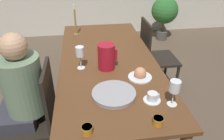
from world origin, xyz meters
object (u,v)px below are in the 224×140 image
Objects in this scene: bread_plate at (140,74)px; teacup_across at (106,46)px; chair_person_side at (37,116)px; serving_tray at (114,94)px; candlestick_tall at (76,23)px; person_seated at (21,94)px; jam_jar_red at (87,129)px; potted_plant at (165,12)px; wine_glass_water at (80,53)px; red_pitcher at (106,57)px; teacup_near_person at (152,97)px; jam_jar_amber at (158,121)px; chair_opposite at (154,56)px; wine_glass_juice at (175,88)px.

teacup_across is at bearing 109.61° from bread_plate.
chair_person_side is 0.67m from serving_tray.
candlestick_tall is (-0.51, 1.03, 0.11)m from bread_plate.
person_seated is 18.02× the size of jam_jar_red.
chair_person_side is 3.25m from potted_plant.
teacup_across is at bearing -49.08° from person_seated.
potted_plant is (1.14, 2.50, -0.23)m from bread_plate.
person_seated reaches higher than wine_glass_water.
red_pitcher reaches higher than teacup_near_person.
teacup_near_person is 0.15× the size of potted_plant.
bread_plate is (0.47, -0.23, -0.12)m from wine_glass_water.
jam_jar_amber is 1.00× the size of jam_jar_red.
jam_jar_red is (-0.20, -0.73, -0.08)m from red_pitcher.
potted_plant is (0.73, 1.66, 0.06)m from chair_opposite.
red_pitcher is at bearing -71.54° from person_seated.
bread_plate is at bearing -25.75° from chair_opposite.
candlestick_tall is (0.34, 1.10, 0.39)m from chair_person_side.
teacup_near_person is (0.48, -0.53, -0.12)m from wine_glass_water.
jam_jar_red is (-0.42, -0.01, 0.00)m from jam_jar_amber.
serving_tray is at bearing -104.05° from person_seated.
person_seated is 9.82× the size of teacup_across.
bread_plate reaches higher than teacup_across.
candlestick_tall reaches higher than teacup_near_person.
chair_person_side and chair_opposite have the same top height.
wine_glass_water is at bearing -60.87° from person_seated.
wine_glass_juice is (0.60, -0.59, -0.01)m from wine_glass_water.
chair_opposite is 1.27m from serving_tray.
teacup_near_person is 0.92m from teacup_across.
chair_person_side is at bearing 163.32° from wine_glass_juice.
wine_glass_juice is 0.25m from jam_jar_amber.
person_seated is 3.39× the size of candlestick_tall.
person_seated is at bearing 164.25° from teacup_near_person.
serving_tray is (0.60, -0.14, 0.27)m from chair_person_side.
serving_tray is 0.39m from jam_jar_amber.
red_pitcher is (-0.66, -0.65, 0.36)m from chair_opposite.
chair_person_side is 0.75m from red_pitcher.
chair_person_side is at bearing -142.17° from wine_glass_water.
wine_glass_water is at bearing -52.17° from chair_person_side.
chair_person_side is 14.07× the size of jam_jar_red.
red_pitcher is 3.37× the size of jam_jar_amber.
red_pitcher is at bearing -45.36° from chair_opposite.
person_seated reaches higher than jam_jar_red.
bread_plate is 1.16m from candlestick_tall.
jam_jar_amber is (-0.43, -1.37, 0.28)m from chair_opposite.
chair_opposite reaches higher than bread_plate.
bread_plate reaches higher than serving_tray.
wine_glass_water reaches higher than jam_jar_amber.
jam_jar_amber is at bearing -80.49° from teacup_across.
jam_jar_amber reaches higher than serving_tray.
person_seated is at bearing 133.92° from jam_jar_red.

